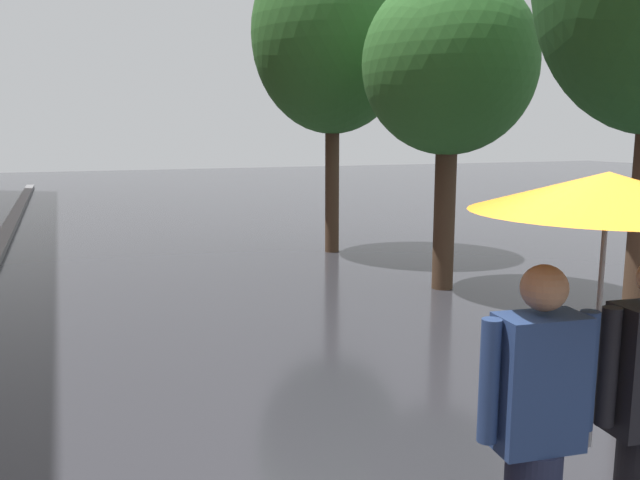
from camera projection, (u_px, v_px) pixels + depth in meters
street_tree_1 at (449, 66)px, 8.94m from camera, size 2.47×2.47×4.53m
street_tree_2 at (333, 35)px, 11.73m from camera, size 3.02×3.02×5.93m
couple_under_umbrella at (600, 314)px, 2.91m from camera, size 1.23×1.23×2.11m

